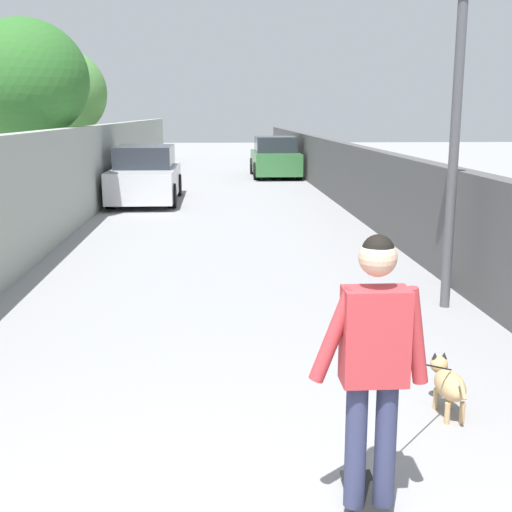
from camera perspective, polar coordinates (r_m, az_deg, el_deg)
The scene contains 11 objects.
ground_plane at distance 16.66m, azimuth -2.79°, elevation 3.72°, with size 80.00×80.00×0.00m, color gray.
wall_left at distance 14.87m, azimuth -15.52°, elevation 6.39°, with size 48.00×0.30×2.12m, color #999E93.
fence_right at distance 14.97m, azimuth 9.96°, elevation 5.79°, with size 48.00×0.30×1.65m, color #4C4C4C.
tree_left_near at distance 22.00m, azimuth -16.31°, elevation 13.19°, with size 2.81×2.81×4.39m.
tree_left_mid at distance 16.04m, azimuth -19.06°, elevation 13.98°, with size 2.77×2.77×4.46m.
lamp_post at distance 8.57m, azimuth 16.89°, elevation 14.48°, with size 0.36×0.36×4.15m.
skateboard at distance 4.42m, azimuth 9.54°, elevation -20.30°, with size 0.80×0.20×0.08m.
person_skateboarder at distance 3.98m, azimuth 10.04°, elevation -8.09°, with size 0.22×0.71×1.67m.
dog at distance 5.74m, azimuth 16.06°, elevation -10.37°, with size 1.69×1.08×1.06m.
car_near at distance 18.91m, azimuth -9.38°, elevation 6.76°, with size 4.38×1.80×1.54m.
car_far at distance 26.10m, azimuth 1.64°, elevation 8.34°, with size 3.88×1.80×1.54m.
Camera 1 is at (-2.48, 0.18, 2.42)m, focal length 46.90 mm.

